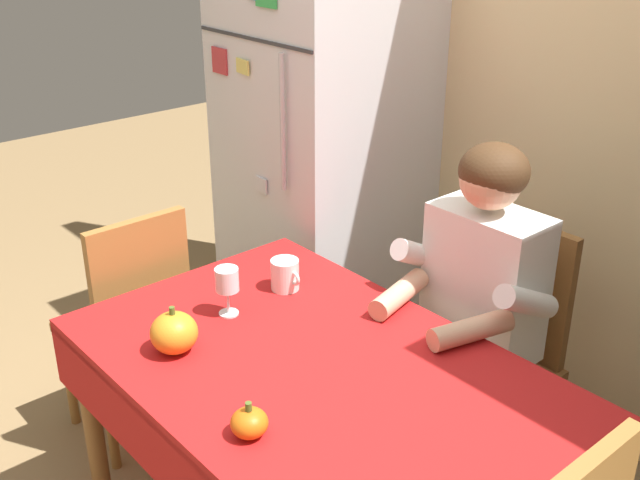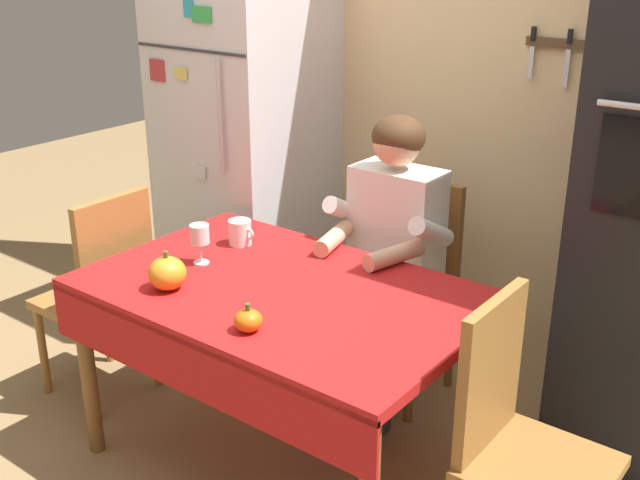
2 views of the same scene
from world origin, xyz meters
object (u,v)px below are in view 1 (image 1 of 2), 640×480
(pumpkin_medium, at_px, (174,333))
(pumpkin_large, at_px, (249,423))
(coffee_mug, at_px, (285,275))
(wine_glass, at_px, (227,282))
(chair_behind_person, at_px, (500,344))
(chair_left_side, at_px, (132,319))
(seated_person, at_px, (469,304))
(refrigerator, at_px, (324,157))
(dining_table, at_px, (309,393))

(pumpkin_medium, bearing_deg, pumpkin_large, -7.60)
(coffee_mug, relative_size, wine_glass, 0.77)
(chair_behind_person, bearing_deg, coffee_mug, -128.53)
(chair_left_side, height_order, wine_glass, chair_left_side)
(coffee_mug, bearing_deg, chair_left_side, -149.75)
(seated_person, distance_m, pumpkin_large, 0.89)
(refrigerator, xyz_separation_m, dining_table, (0.95, -0.88, -0.24))
(chair_behind_person, relative_size, wine_glass, 6.05)
(refrigerator, relative_size, pumpkin_medium, 12.86)
(chair_behind_person, bearing_deg, pumpkin_medium, -109.50)
(pumpkin_large, bearing_deg, coffee_mug, 134.90)
(refrigerator, distance_m, dining_table, 1.32)
(pumpkin_medium, bearing_deg, refrigerator, 120.14)
(seated_person, bearing_deg, coffee_mug, -140.15)
(refrigerator, xyz_separation_m, chair_left_side, (0.05, -0.95, -0.39))
(coffee_mug, relative_size, pumpkin_medium, 0.85)
(pumpkin_large, bearing_deg, dining_table, 113.53)
(dining_table, distance_m, seated_person, 0.61)
(chair_behind_person, xyz_separation_m, chair_left_side, (-0.96, -0.86, 0.00))
(coffee_mug, bearing_deg, pumpkin_large, -45.10)
(dining_table, bearing_deg, chair_behind_person, 85.77)
(refrigerator, height_order, pumpkin_medium, refrigerator)
(dining_table, distance_m, wine_glass, 0.42)
(refrigerator, relative_size, pumpkin_large, 19.36)
(coffee_mug, height_order, pumpkin_large, coffee_mug)
(refrigerator, distance_m, wine_glass, 1.06)
(pumpkin_medium, bearing_deg, chair_left_side, 164.86)
(wine_glass, bearing_deg, coffee_mug, 93.76)
(seated_person, distance_m, wine_glass, 0.75)
(wine_glass, bearing_deg, seated_person, 54.42)
(seated_person, bearing_deg, chair_behind_person, 90.00)
(chair_behind_person, distance_m, pumpkin_large, 1.11)
(dining_table, xyz_separation_m, chair_behind_person, (0.06, 0.79, -0.14))
(seated_person, distance_m, chair_left_side, 1.19)
(refrigerator, bearing_deg, chair_left_side, -87.04)
(pumpkin_medium, bearing_deg, chair_behind_person, 70.50)
(dining_table, xyz_separation_m, chair_left_side, (-0.90, -0.07, -0.14))
(chair_behind_person, xyz_separation_m, wine_glass, (-0.43, -0.79, 0.34))
(chair_behind_person, bearing_deg, dining_table, -94.23)
(dining_table, bearing_deg, coffee_mug, 149.52)
(chair_behind_person, distance_m, wine_glass, 0.97)
(coffee_mug, bearing_deg, refrigerator, 130.59)
(dining_table, relative_size, wine_glass, 9.10)
(wine_glass, relative_size, pumpkin_large, 1.65)
(chair_left_side, height_order, pumpkin_large, chair_left_side)
(coffee_mug, distance_m, wine_glass, 0.24)
(dining_table, xyz_separation_m, pumpkin_large, (0.13, -0.29, 0.12))
(refrigerator, height_order, chair_behind_person, refrigerator)
(dining_table, height_order, seated_person, seated_person)
(dining_table, height_order, pumpkin_medium, pumpkin_medium)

